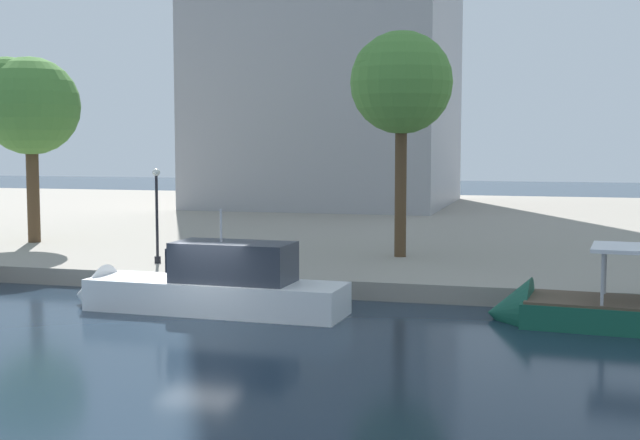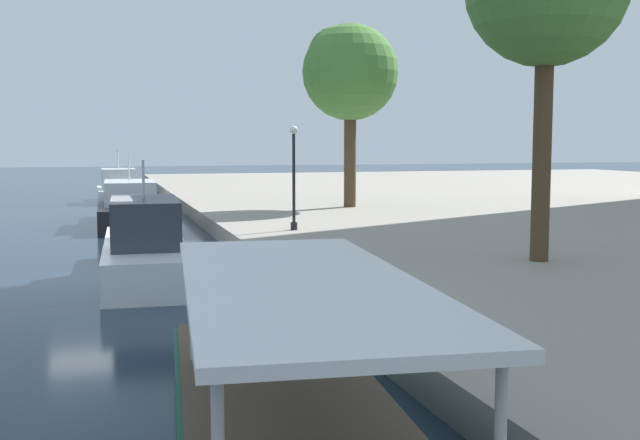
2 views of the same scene
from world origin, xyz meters
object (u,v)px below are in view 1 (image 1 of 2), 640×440
at_px(lamp_post, 157,213).
at_px(tree_3, 397,80).
at_px(tree_1, 27,104).
at_px(motor_yacht_2, 203,292).

bearing_deg(lamp_post, tree_3, 27.15).
relative_size(lamp_post, tree_1, 0.42).
xyz_separation_m(lamp_post, tree_1, (-9.83, 5.39, 4.93)).
relative_size(tree_1, tree_3, 0.94).
bearing_deg(lamp_post, tree_1, 151.26).
distance_m(motor_yacht_2, lamp_post, 7.87).
height_order(lamp_post, tree_1, tree_1).
relative_size(lamp_post, tree_3, 0.40).
distance_m(lamp_post, tree_3, 12.05).
distance_m(motor_yacht_2, tree_3, 14.24).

